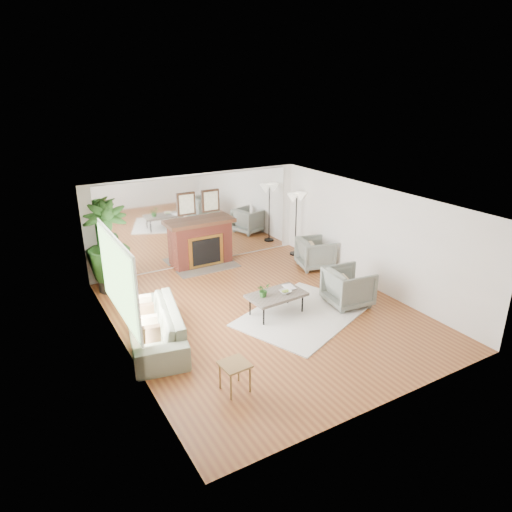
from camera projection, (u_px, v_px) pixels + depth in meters
ground at (265, 314)px, 9.95m from camera, size 7.00×7.00×0.00m
wall_left at (122, 291)px, 8.10m from camera, size 0.02×7.00×2.50m
wall_right at (372, 238)px, 10.91m from camera, size 0.02×7.00×2.50m
wall_back at (199, 220)px, 12.33m from camera, size 6.00×0.02×2.50m
mirror_panel at (199, 220)px, 12.31m from camera, size 5.40×0.04×2.40m
window_panel at (117, 278)px, 8.40m from camera, size 0.04×2.40×1.50m
fireplace at (203, 243)px, 12.35m from camera, size 1.85×0.83×2.05m
area_rug at (302, 315)px, 9.88m from camera, size 3.28×2.84×0.03m
coffee_table at (277, 296)px, 9.76m from camera, size 1.28×0.80×0.49m
sofa at (154, 326)px, 8.74m from camera, size 1.40×2.57×0.71m
armchair_back at (315, 253)px, 12.32m from camera, size 1.10×1.09×0.82m
armchair_front at (348, 287)px, 10.23m from camera, size 1.06×1.03×0.86m
side_table at (235, 368)px, 7.32m from camera, size 0.47×0.47×0.51m
potted_ficus at (107, 245)px, 10.71m from camera, size 1.19×1.19×2.14m
floor_lamp at (297, 203)px, 12.86m from camera, size 0.59×0.33×1.82m
tabletop_plant at (263, 290)px, 9.58m from camera, size 0.33×0.31×0.29m
fruit_bowl at (285, 292)px, 9.78m from camera, size 0.28×0.28×0.06m
book at (284, 288)px, 10.00m from camera, size 0.26×0.33×0.02m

